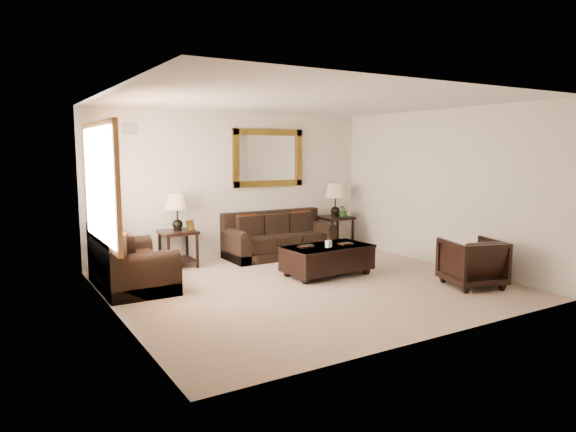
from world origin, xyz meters
TOP-DOWN VIEW (x-y plane):
  - room at (0.00, 0.00)m, footprint 5.51×5.01m
  - window at (-2.70, 0.90)m, footprint 0.07×1.96m
  - mirror at (0.71, 2.47)m, footprint 1.50×0.06m
  - air_vent at (-1.90, 2.48)m, footprint 0.25×0.02m
  - sofa at (0.71, 2.09)m, footprint 2.05×0.89m
  - loveseat at (-2.31, 1.24)m, footprint 0.96×1.61m
  - end_table_left at (-1.23, 2.17)m, footprint 0.58×0.58m
  - end_table_right at (2.09, 2.16)m, footprint 0.60×0.60m
  - coffee_table at (0.62, 0.36)m, footprint 1.46×0.84m
  - armchair at (2.06, -1.28)m, footprint 0.94×0.91m
  - potted_plant at (2.22, 2.05)m, footprint 0.34×0.35m

SIDE VIEW (x-z plane):
  - coffee_table at x=0.62m, z-range 0.00..0.60m
  - sofa at x=0.71m, z-range -0.12..0.72m
  - loveseat at x=-2.31m, z-range -0.12..0.79m
  - armchair at x=2.06m, z-range 0.00..0.79m
  - potted_plant at x=2.22m, z-range 0.66..0.87m
  - end_table_left at x=-1.23m, z-range 0.19..1.47m
  - end_table_right at x=2.09m, z-range 0.20..1.53m
  - room at x=0.00m, z-range 0.00..2.71m
  - window at x=-2.70m, z-range 0.72..2.38m
  - mirror at x=0.71m, z-range 1.30..2.40m
  - air_vent at x=-1.90m, z-range 2.26..2.44m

